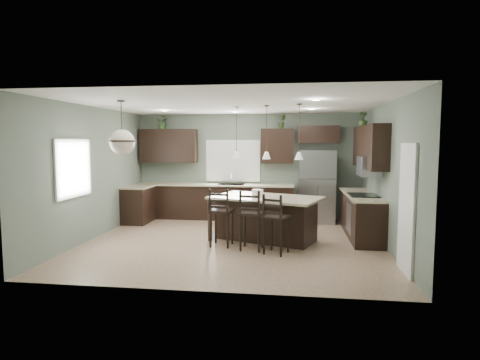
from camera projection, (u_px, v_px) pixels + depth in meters
name	position (u px, v px, depth m)	size (l,w,h in m)	color
ground	(233.00, 242.00, 8.24)	(6.00, 6.00, 0.00)	#9E8466
pantry_door	(407.00, 209.00, 6.22)	(0.04, 0.82, 2.04)	white
window_back	(233.00, 161.00, 10.84)	(1.35, 0.02, 1.00)	white
window_left	(73.00, 168.00, 7.69)	(0.02, 1.10, 1.00)	white
left_return_cabs	(138.00, 205.00, 10.23)	(0.60, 0.90, 0.90)	black
left_return_countertop	(138.00, 187.00, 10.18)	(0.66, 0.96, 0.04)	#C5BA94
back_lower_cabs	(215.00, 202.00, 10.72)	(4.20, 0.60, 0.90)	black
back_countertop	(215.00, 185.00, 10.66)	(4.20, 0.66, 0.04)	#C5BA94
sink_inset	(231.00, 184.00, 10.60)	(0.70, 0.45, 0.01)	gray
faucet	(231.00, 179.00, 10.56)	(0.02, 0.02, 0.28)	silver
back_upper_left	(169.00, 146.00, 10.88)	(1.55, 0.34, 0.90)	black
back_upper_right	(277.00, 146.00, 10.49)	(0.85, 0.34, 0.90)	black
fridge_header	(318.00, 134.00, 10.33)	(1.05, 0.34, 0.45)	black
right_lower_cabs	(361.00, 216.00, 8.70)	(0.60, 2.35, 0.90)	black
right_countertop	(361.00, 195.00, 8.66)	(0.66, 2.35, 0.04)	#C5BA94
cooktop	(363.00, 195.00, 8.39)	(0.58, 0.75, 0.02)	black
wall_oven_front	(349.00, 218.00, 8.47)	(0.01, 0.72, 0.60)	gray
right_upper_cabs	(370.00, 147.00, 8.55)	(0.34, 2.35, 0.90)	black
microwave	(369.00, 166.00, 8.32)	(0.40, 0.75, 0.40)	gray
refrigerator	(317.00, 186.00, 10.24)	(0.90, 0.74, 1.85)	#9A9AA2
kitchen_island	(266.00, 219.00, 8.33)	(2.20, 1.25, 0.92)	black
serving_dish	(258.00, 193.00, 8.38)	(0.24, 0.24, 0.14)	white
bar_stool_left	(221.00, 217.00, 7.89)	(0.43, 0.43, 1.16)	black
bar_stool_center	(252.00, 220.00, 7.60)	(0.43, 0.43, 1.16)	black
bar_stool_right	(276.00, 224.00, 7.34)	(0.42, 0.42, 1.12)	black
pendant_left	(236.00, 133.00, 8.49)	(0.17, 0.17, 1.10)	silver
pendant_center	(267.00, 132.00, 8.16)	(0.17, 0.17, 1.10)	white
pendant_right	(299.00, 132.00, 7.83)	(0.17, 0.17, 1.10)	silver
chandelier	(122.00, 128.00, 7.19)	(0.49, 0.49, 0.98)	beige
plant_back_left	(163.00, 122.00, 10.81)	(0.33, 0.28, 0.36)	#2C4E22
plant_back_right	(282.00, 122.00, 10.39)	(0.20, 0.16, 0.37)	#3A5927
plant_right_wall	(363.00, 119.00, 9.20)	(0.20, 0.20, 0.35)	#355425
room_shell	(232.00, 160.00, 8.08)	(6.00, 6.00, 6.00)	#5D6C5E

